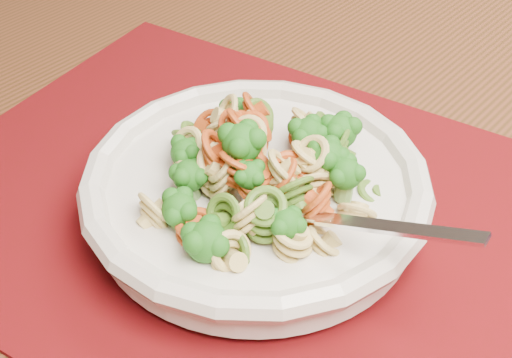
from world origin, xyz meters
The scene contains 5 objects.
dining_table centered at (-0.38, 0.05, 0.62)m, with size 1.56×1.18×0.71m.
placemat centered at (-0.42, -0.05, 0.71)m, with size 0.49×0.38×0.00m, color #5C030E.
pasta_bowl centered at (-0.40, -0.06, 0.74)m, with size 0.25×0.25×0.05m.
pasta_broccoli_heap centered at (-0.40, -0.06, 0.76)m, with size 0.21×0.21×0.06m, color tan, non-canonical shape.
fork centered at (-0.36, -0.09, 0.76)m, with size 0.19×0.02×0.01m, color silver, non-canonical shape.
Camera 1 is at (-0.21, -0.40, 1.08)m, focal length 50.00 mm.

